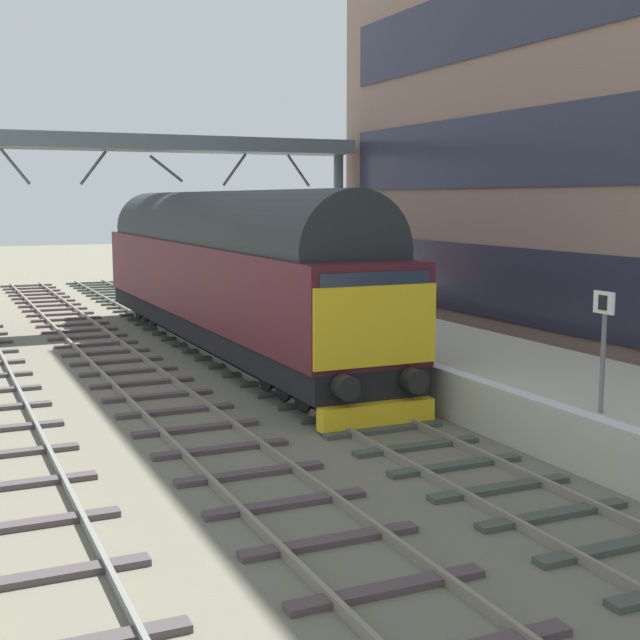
# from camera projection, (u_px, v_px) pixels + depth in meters

# --- Properties ---
(ground_plane) EXTENTS (140.00, 140.00, 0.00)m
(ground_plane) POSITION_uv_depth(u_px,v_px,m) (317.00, 399.00, 19.60)
(ground_plane) COLOR #686454
(ground_plane) RESTS_ON ground
(track_main) EXTENTS (2.50, 60.00, 0.15)m
(track_main) POSITION_uv_depth(u_px,v_px,m) (317.00, 396.00, 19.59)
(track_main) COLOR gray
(track_main) RESTS_ON ground
(track_adjacent_west) EXTENTS (2.50, 60.00, 0.15)m
(track_adjacent_west) POSITION_uv_depth(u_px,v_px,m) (176.00, 411.00, 18.26)
(track_adjacent_west) COLOR gray
(track_adjacent_west) RESTS_ON ground
(station_platform) EXTENTS (4.00, 44.00, 1.01)m
(station_platform) POSITION_uv_depth(u_px,v_px,m) (453.00, 364.00, 21.00)
(station_platform) COLOR #BAB7A3
(station_platform) RESTS_ON ground
(diesel_locomotive) EXTENTS (2.74, 19.35, 4.68)m
(diesel_locomotive) POSITION_uv_depth(u_px,v_px,m) (223.00, 267.00, 25.30)
(diesel_locomotive) COLOR black
(diesel_locomotive) RESTS_ON ground
(platform_number_sign) EXTENTS (0.10, 0.44, 1.98)m
(platform_number_sign) POSITION_uv_depth(u_px,v_px,m) (603.00, 333.00, 14.03)
(platform_number_sign) COLOR slate
(platform_number_sign) RESTS_ON station_platform
(overhead_footbridge) EXTENTS (16.10, 2.00, 6.59)m
(overhead_footbridge) POSITION_uv_depth(u_px,v_px,m) (130.00, 152.00, 29.52)
(overhead_footbridge) COLOR slate
(overhead_footbridge) RESTS_ON ground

